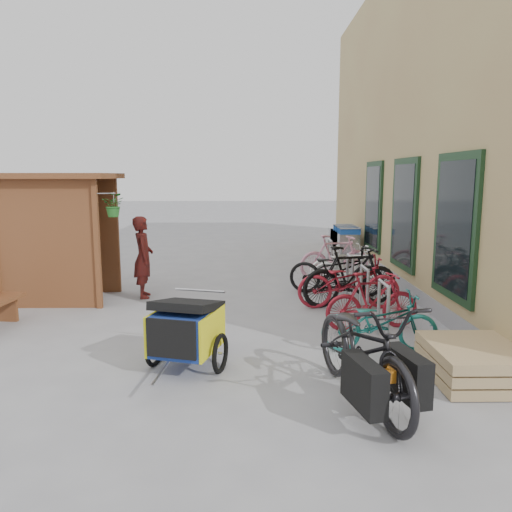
{
  "coord_description": "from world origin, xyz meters",
  "views": [
    {
      "loc": [
        0.4,
        -6.88,
        2.36
      ],
      "look_at": [
        0.5,
        1.5,
        1.0
      ],
      "focal_mm": 35.0,
      "sensor_mm": 36.0,
      "label": 1
    }
  ],
  "objects_px": {
    "child_trailer": "(186,328)",
    "person_kiosk": "(143,257)",
    "bike_1": "(372,301)",
    "kiosk": "(54,219)",
    "bike_6": "(344,264)",
    "bike_4": "(336,270)",
    "bike_7": "(336,257)",
    "bike_0": "(380,322)",
    "shopping_carts": "(343,240)",
    "bike_2": "(349,282)",
    "pallet_stack": "(474,362)",
    "bike_3": "(351,276)",
    "bike_5": "(350,269)",
    "cargo_bike": "(364,350)"
  },
  "relations": [
    {
      "from": "child_trailer",
      "to": "person_kiosk",
      "type": "relative_size",
      "value": 1.01
    },
    {
      "from": "person_kiosk",
      "to": "bike_1",
      "type": "xyz_separation_m",
      "value": [
        3.95,
        -2.14,
        -0.34
      ]
    },
    {
      "from": "kiosk",
      "to": "bike_6",
      "type": "distance_m",
      "value": 6.04
    },
    {
      "from": "bike_4",
      "to": "bike_7",
      "type": "distance_m",
      "value": 1.57
    },
    {
      "from": "bike_6",
      "to": "bike_0",
      "type": "bearing_deg",
      "value": 160.03
    },
    {
      "from": "shopping_carts",
      "to": "bike_7",
      "type": "distance_m",
      "value": 2.55
    },
    {
      "from": "bike_1",
      "to": "bike_2",
      "type": "bearing_deg",
      "value": -4.96
    },
    {
      "from": "pallet_stack",
      "to": "bike_0",
      "type": "height_order",
      "value": "bike_0"
    },
    {
      "from": "shopping_carts",
      "to": "bike_3",
      "type": "xyz_separation_m",
      "value": [
        -0.78,
        -4.9,
        -0.04
      ]
    },
    {
      "from": "bike_0",
      "to": "bike_6",
      "type": "xyz_separation_m",
      "value": [
        0.34,
        4.37,
        0.02
      ]
    },
    {
      "from": "kiosk",
      "to": "shopping_carts",
      "type": "bearing_deg",
      "value": 34.86
    },
    {
      "from": "bike_6",
      "to": "bike_1",
      "type": "bearing_deg",
      "value": 161.13
    },
    {
      "from": "child_trailer",
      "to": "bike_6",
      "type": "height_order",
      "value": "child_trailer"
    },
    {
      "from": "bike_3",
      "to": "bike_5",
      "type": "relative_size",
      "value": 1.19
    },
    {
      "from": "pallet_stack",
      "to": "bike_7",
      "type": "relative_size",
      "value": 0.71
    },
    {
      "from": "bike_4",
      "to": "pallet_stack",
      "type": "bearing_deg",
      "value": -150.86
    },
    {
      "from": "pallet_stack",
      "to": "shopping_carts",
      "type": "xyz_separation_m",
      "value": [
        -0.0,
        8.24,
        0.38
      ]
    },
    {
      "from": "bike_0",
      "to": "bike_1",
      "type": "bearing_deg",
      "value": -6.63
    },
    {
      "from": "kiosk",
      "to": "bike_2",
      "type": "height_order",
      "value": "kiosk"
    },
    {
      "from": "bike_3",
      "to": "bike_5",
      "type": "height_order",
      "value": "bike_3"
    },
    {
      "from": "bike_0",
      "to": "bike_2",
      "type": "relative_size",
      "value": 0.86
    },
    {
      "from": "kiosk",
      "to": "shopping_carts",
      "type": "relative_size",
      "value": 1.31
    },
    {
      "from": "kiosk",
      "to": "bike_4",
      "type": "distance_m",
      "value": 5.5
    },
    {
      "from": "bike_2",
      "to": "bike_6",
      "type": "height_order",
      "value": "bike_2"
    },
    {
      "from": "child_trailer",
      "to": "bike_3",
      "type": "height_order",
      "value": "bike_3"
    },
    {
      "from": "cargo_bike",
      "to": "bike_1",
      "type": "bearing_deg",
      "value": 61.69
    },
    {
      "from": "shopping_carts",
      "to": "bike_4",
      "type": "height_order",
      "value": "shopping_carts"
    },
    {
      "from": "pallet_stack",
      "to": "bike_1",
      "type": "bearing_deg",
      "value": 110.47
    },
    {
      "from": "child_trailer",
      "to": "bike_1",
      "type": "relative_size",
      "value": 1.06
    },
    {
      "from": "kiosk",
      "to": "bike_7",
      "type": "xyz_separation_m",
      "value": [
        5.64,
        1.9,
        -1.04
      ]
    },
    {
      "from": "bike_2",
      "to": "bike_5",
      "type": "distance_m",
      "value": 1.31
    },
    {
      "from": "shopping_carts",
      "to": "bike_6",
      "type": "height_order",
      "value": "shopping_carts"
    },
    {
      "from": "person_kiosk",
      "to": "bike_6",
      "type": "xyz_separation_m",
      "value": [
        4.15,
        1.25,
        -0.37
      ]
    },
    {
      "from": "bike_0",
      "to": "bike_5",
      "type": "distance_m",
      "value": 3.52
    },
    {
      "from": "bike_6",
      "to": "bike_4",
      "type": "bearing_deg",
      "value": 146.03
    },
    {
      "from": "bike_2",
      "to": "bike_4",
      "type": "distance_m",
      "value": 1.04
    },
    {
      "from": "bike_4",
      "to": "bike_0",
      "type": "bearing_deg",
      "value": -162.29
    },
    {
      "from": "cargo_bike",
      "to": "person_kiosk",
      "type": "height_order",
      "value": "person_kiosk"
    },
    {
      "from": "bike_1",
      "to": "bike_7",
      "type": "height_order",
      "value": "bike_7"
    },
    {
      "from": "bike_3",
      "to": "bike_6",
      "type": "xyz_separation_m",
      "value": [
        0.25,
        1.98,
        -0.13
      ]
    },
    {
      "from": "kiosk",
      "to": "bike_1",
      "type": "relative_size",
      "value": 1.65
    },
    {
      "from": "bike_3",
      "to": "bike_4",
      "type": "xyz_separation_m",
      "value": [
        -0.12,
        0.88,
        -0.06
      ]
    },
    {
      "from": "bike_2",
      "to": "cargo_bike",
      "type": "bearing_deg",
      "value": 172.39
    },
    {
      "from": "bike_3",
      "to": "bike_4",
      "type": "bearing_deg",
      "value": -6.82
    },
    {
      "from": "cargo_bike",
      "to": "person_kiosk",
      "type": "bearing_deg",
      "value": 112.36
    },
    {
      "from": "shopping_carts",
      "to": "bike_0",
      "type": "height_order",
      "value": "shopping_carts"
    },
    {
      "from": "person_kiosk",
      "to": "bike_1",
      "type": "bearing_deg",
      "value": -129.98
    },
    {
      "from": "shopping_carts",
      "to": "bike_2",
      "type": "bearing_deg",
      "value": -99.48
    },
    {
      "from": "child_trailer",
      "to": "bike_2",
      "type": "relative_size",
      "value": 0.88
    },
    {
      "from": "person_kiosk",
      "to": "bike_5",
      "type": "height_order",
      "value": "person_kiosk"
    }
  ]
}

